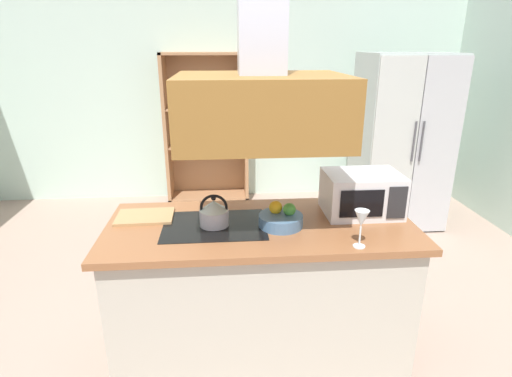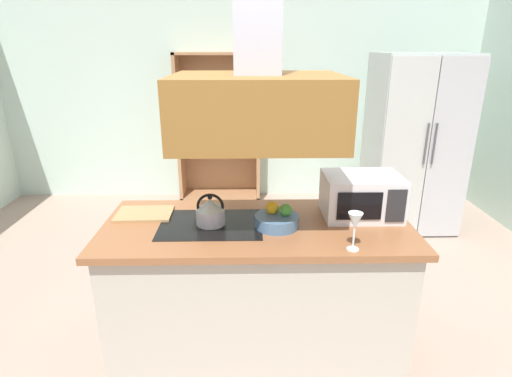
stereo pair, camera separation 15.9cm
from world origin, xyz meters
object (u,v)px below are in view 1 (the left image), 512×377
(dish_cabinet, at_px, (207,138))
(cutting_board, at_px, (145,217))
(wine_glass_on_counter, at_px, (361,220))
(refrigerator, at_px, (400,142))
(fruit_bowl, at_px, (281,219))
(kettle, at_px, (214,213))
(microwave, at_px, (362,193))

(dish_cabinet, bearing_deg, cutting_board, -96.06)
(wine_glass_on_counter, bearing_deg, dish_cabinet, 105.96)
(refrigerator, distance_m, cutting_board, 3.01)
(cutting_board, relative_size, fruit_bowl, 1.32)
(refrigerator, relative_size, cutting_board, 5.38)
(refrigerator, bearing_deg, wine_glass_on_counter, -117.58)
(kettle, height_order, cutting_board, kettle)
(cutting_board, relative_size, microwave, 0.74)
(cutting_board, bearing_deg, dish_cabinet, 83.94)
(cutting_board, bearing_deg, microwave, -1.11)
(microwave, bearing_deg, cutting_board, 178.89)
(refrigerator, distance_m, microwave, 2.14)
(refrigerator, relative_size, wine_glass_on_counter, 8.88)
(microwave, relative_size, wine_glass_on_counter, 2.23)
(dish_cabinet, xyz_separation_m, wine_glass_on_counter, (0.90, -3.16, 0.24))
(cutting_board, relative_size, wine_glass_on_counter, 1.65)
(microwave, bearing_deg, dish_cabinet, 111.30)
(cutting_board, height_order, microwave, microwave)
(wine_glass_on_counter, bearing_deg, refrigerator, 62.42)
(refrigerator, xyz_separation_m, dish_cabinet, (-2.11, 0.85, -0.11))
(wine_glass_on_counter, distance_m, fruit_bowl, 0.49)
(kettle, distance_m, microwave, 0.92)
(kettle, relative_size, fruit_bowl, 0.74)
(kettle, bearing_deg, fruit_bowl, -4.98)
(dish_cabinet, bearing_deg, refrigerator, -21.93)
(dish_cabinet, relative_size, cutting_board, 5.36)
(microwave, bearing_deg, kettle, -172.56)
(refrigerator, xyz_separation_m, wine_glass_on_counter, (-1.21, -2.31, 0.14))
(cutting_board, xyz_separation_m, wine_glass_on_counter, (1.19, -0.48, 0.14))
(refrigerator, bearing_deg, dish_cabinet, 158.07)
(kettle, distance_m, wine_glass_on_counter, 0.83)
(kettle, bearing_deg, microwave, 7.44)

